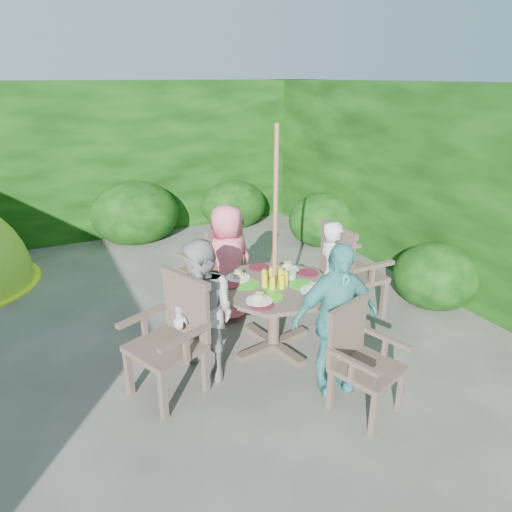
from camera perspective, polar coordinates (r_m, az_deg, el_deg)
name	(u,v)px	position (r m, az deg, el deg)	size (l,w,h in m)	color
ground	(153,340)	(4.95, -12.80, -10.26)	(60.00, 60.00, 0.00)	#494641
hedge_enclosure	(115,195)	(5.70, -17.17, 7.26)	(9.00, 9.00, 2.50)	black
patio_table	(274,295)	(4.46, 2.32, -4.86)	(1.40, 1.40, 0.83)	#44362C
parasol_pole	(275,245)	(4.25, 2.39, 1.35)	(0.04, 0.04, 2.20)	#905B39
garden_chair_right	(348,270)	(5.18, 11.48, -1.70)	(0.57, 0.64, 1.05)	#44362C
garden_chair_left	(173,335)	(3.97, -10.34, -9.69)	(0.72, 0.75, 0.99)	#44362C
garden_chair_back	(215,265)	(5.30, -5.09, -1.08)	(0.77, 0.73, 1.00)	#44362C
garden_chair_front	(360,358)	(3.84, 12.92, -12.26)	(0.64, 0.60, 0.87)	#44362C
child_right	(332,274)	(4.96, 9.44, -2.27)	(0.43, 0.28, 1.18)	silver
child_left	(203,313)	(4.02, -6.61, -7.06)	(0.64, 0.50, 1.31)	#AAA9A4
child_back	(228,263)	(5.01, -3.53, -0.91)	(0.64, 0.42, 1.31)	#FF6988
child_front	(335,319)	(3.91, 9.86, -7.80)	(0.79, 0.33, 1.35)	teal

